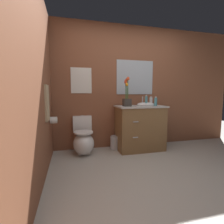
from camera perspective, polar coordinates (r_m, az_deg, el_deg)
The scene contains 14 objects.
ground_plane at distance 2.39m, azimuth 18.22°, elevation -21.83°, with size 9.95×9.95×0.00m, color #B2ADA3.
wall_back at distance 3.65m, azimuth 7.82°, elevation 8.33°, with size 4.64×0.05×2.50m, color brown.
wall_left at distance 2.28m, azimuth -23.47°, elevation 9.21°, with size 0.05×4.45×2.50m, color brown.
toilet at distance 3.21m, azimuth -9.66°, elevation -9.56°, with size 0.38×0.59×0.69m.
vanity_cabinet at distance 3.40m, azimuth 9.45°, elevation -5.07°, with size 0.94×0.56×1.06m.
flower_vase at distance 3.16m, azimuth 5.09°, elevation 5.32°, with size 0.14×0.14×0.55m.
soap_bottle at distance 3.58m, azimuth 13.07°, elevation 3.64°, with size 0.06×0.06×0.18m.
lotion_bottle at distance 3.32m, azimuth 11.51°, elevation 3.70°, with size 0.05×0.05×0.21m.
hand_wash_bottle at distance 3.38m, azimuth 14.58°, elevation 3.43°, with size 0.06×0.06×0.18m.
trash_bin at distance 3.43m, azimuth 0.97°, elevation -10.29°, with size 0.18×0.18×0.27m.
wall_poster at distance 3.37m, azimuth -10.38°, elevation 10.45°, with size 0.40×0.01×0.49m, color silver.
wall_mirror at distance 3.63m, azimuth 7.80°, elevation 11.52°, with size 0.80×0.01×0.70m, color #B2BCC6.
hanging_towel at distance 2.61m, azimuth -21.15°, elevation 2.86°, with size 0.03×0.28×0.52m, color tan.
toilet_paper_roll at distance 2.93m, azimuth -19.15°, elevation -2.60°, with size 0.11×0.11×0.11m, color white.
Camera 1 is at (-1.16, -1.77, 1.11)m, focal length 26.97 mm.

